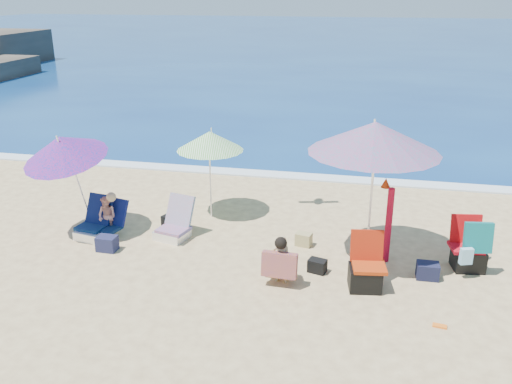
% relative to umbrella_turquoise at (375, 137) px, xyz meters
% --- Properties ---
extents(ground, '(120.00, 120.00, 0.00)m').
position_rel_umbrella_turquoise_xyz_m(ground, '(-1.62, -1.07, -2.15)').
color(ground, '#D8BC84').
rests_on(ground, ground).
extents(sea, '(120.00, 80.00, 0.12)m').
position_rel_umbrella_turquoise_xyz_m(sea, '(-1.62, 43.93, -2.20)').
color(sea, navy).
rests_on(sea, ground).
extents(foam, '(120.00, 0.50, 0.04)m').
position_rel_umbrella_turquoise_xyz_m(foam, '(-1.62, 4.03, -2.13)').
color(foam, white).
rests_on(foam, ground).
extents(umbrella_turquoise, '(2.22, 2.22, 2.45)m').
position_rel_umbrella_turquoise_xyz_m(umbrella_turquoise, '(0.00, 0.00, 0.00)').
color(umbrella_turquoise, white).
rests_on(umbrella_turquoise, ground).
extents(umbrella_striped, '(1.73, 1.73, 1.78)m').
position_rel_umbrella_turquoise_xyz_m(umbrella_striped, '(-3.15, 1.37, -0.60)').
color(umbrella_striped, white).
rests_on(umbrella_striped, ground).
extents(umbrella_blue, '(1.91, 1.96, 2.08)m').
position_rel_umbrella_turquoise_xyz_m(umbrella_blue, '(-5.44, -0.15, -0.45)').
color(umbrella_blue, white).
rests_on(umbrella_blue, ground).
extents(furled_umbrella, '(0.27, 0.26, 1.46)m').
position_rel_umbrella_turquoise_xyz_m(furled_umbrella, '(0.32, -0.01, -1.35)').
color(furled_umbrella, '#A50B23').
rests_on(furled_umbrella, ground).
extents(chair_navy, '(0.64, 0.78, 0.74)m').
position_rel_umbrella_turquoise_xyz_m(chair_navy, '(-5.00, -0.14, -1.96)').
color(chair_navy, '#0D2549').
rests_on(chair_navy, ground).
extents(chair_rainbow, '(0.71, 0.78, 0.76)m').
position_rel_umbrella_turquoise_xyz_m(chair_rainbow, '(-3.51, 0.12, -1.95)').
color(chair_rainbow, '#DB5D4D').
rests_on(chair_rainbow, ground).
extents(camp_chair_left, '(0.60, 0.58, 0.88)m').
position_rel_umbrella_turquoise_xyz_m(camp_chair_left, '(0.01, -1.00, -1.89)').
color(camp_chair_left, '#A9310C').
rests_on(camp_chair_left, ground).
extents(camp_chair_right, '(0.63, 0.75, 0.92)m').
position_rel_umbrella_turquoise_xyz_m(camp_chair_right, '(1.66, -0.06, -1.82)').
color(camp_chair_right, '#B50C19').
rests_on(camp_chair_right, ground).
extents(person_center, '(0.56, 0.49, 0.81)m').
position_rel_umbrella_turquoise_xyz_m(person_center, '(-1.30, -1.13, -1.76)').
color(person_center, tan).
rests_on(person_center, ground).
extents(person_left, '(0.62, 0.69, 0.85)m').
position_rel_umbrella_turquoise_xyz_m(person_left, '(-4.75, -0.03, -1.77)').
color(person_left, tan).
rests_on(person_left, ground).
extents(bag_navy_a, '(0.35, 0.26, 0.27)m').
position_rel_umbrella_turquoise_xyz_m(bag_navy_a, '(-4.50, -0.64, -2.02)').
color(bag_navy_a, '#1C1F3E').
rests_on(bag_navy_a, ground).
extents(bag_black_a, '(0.38, 0.33, 0.23)m').
position_rel_umbrella_turquoise_xyz_m(bag_black_a, '(-3.75, 0.55, -2.04)').
color(bag_black_a, black).
rests_on(bag_black_a, ground).
extents(bag_tan, '(0.31, 0.26, 0.24)m').
position_rel_umbrella_turquoise_xyz_m(bag_tan, '(-1.11, 0.28, -2.03)').
color(bag_tan, tan).
rests_on(bag_tan, ground).
extents(bag_navy_b, '(0.35, 0.26, 0.26)m').
position_rel_umbrella_turquoise_xyz_m(bag_navy_b, '(0.99, -0.49, -2.02)').
color(bag_navy_b, '#161931').
rests_on(bag_navy_b, ground).
extents(bag_black_b, '(0.33, 0.27, 0.22)m').
position_rel_umbrella_turquoise_xyz_m(bag_black_b, '(-0.77, -0.66, -2.04)').
color(bag_black_b, black).
rests_on(bag_black_b, ground).
extents(orange_item, '(0.20, 0.12, 0.03)m').
position_rel_umbrella_turquoise_xyz_m(orange_item, '(1.05, -1.86, -2.14)').
color(orange_item, orange).
rests_on(orange_item, ground).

